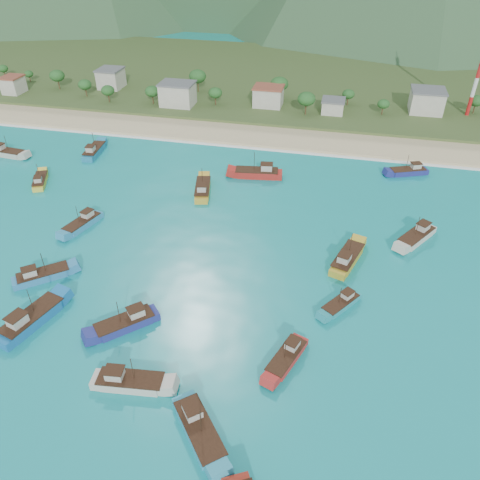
% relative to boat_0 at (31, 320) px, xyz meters
% --- Properties ---
extents(ground, '(600.00, 600.00, 0.00)m').
position_rel_boat_0_xyz_m(ground, '(24.62, 9.98, -0.95)').
color(ground, '#0C7A87').
rests_on(ground, ground).
extents(beach, '(400.00, 18.00, 1.20)m').
position_rel_boat_0_xyz_m(beach, '(24.62, 88.98, -0.95)').
color(beach, beige).
rests_on(beach, ground).
extents(land, '(400.00, 110.00, 2.40)m').
position_rel_boat_0_xyz_m(land, '(24.62, 149.98, -0.95)').
color(land, '#385123').
rests_on(land, ground).
extents(surf_line, '(400.00, 2.50, 0.08)m').
position_rel_boat_0_xyz_m(surf_line, '(24.62, 79.48, -0.95)').
color(surf_line, white).
rests_on(surf_line, ground).
extents(village, '(215.51, 22.77, 7.75)m').
position_rel_boat_0_xyz_m(village, '(37.92, 111.67, 3.96)').
color(village, beige).
rests_on(village, ground).
extents(vegetation, '(275.80, 25.87, 8.87)m').
position_rel_boat_0_xyz_m(vegetation, '(28.14, 113.68, 4.24)').
color(vegetation, '#235623').
rests_on(vegetation, ground).
extents(boat_0, '(6.99, 13.04, 7.39)m').
position_rel_boat_0_xyz_m(boat_0, '(0.00, 0.00, 0.00)').
color(boat_0, '#1566A8').
rests_on(boat_0, ground).
extents(boat_2, '(6.00, 10.01, 5.69)m').
position_rel_boat_0_xyz_m(boat_2, '(43.60, 1.64, -0.31)').
color(boat_2, red).
rests_on(boat_2, ground).
extents(boat_3, '(9.03, 11.16, 6.63)m').
position_rel_boat_0_xyz_m(boat_3, '(66.05, 40.52, -0.14)').
color(boat_3, beige).
rests_on(boat_3, ground).
extents(boat_4, '(10.19, 9.99, 6.51)m').
position_rel_boat_0_xyz_m(boat_4, '(16.03, 2.89, -0.16)').
color(boat_4, navy).
rests_on(boat_4, ground).
extents(boat_7, '(6.82, 12.09, 6.85)m').
position_rel_boat_0_xyz_m(boat_7, '(51.84, 29.18, -0.10)').
color(boat_7, gold).
rests_on(boat_7, ground).
extents(boat_9, '(5.85, 11.94, 6.78)m').
position_rel_boat_0_xyz_m(boat_9, '(15.51, 50.18, -0.11)').
color(boat_9, gold).
rests_on(boat_9, ground).
extents(boat_10, '(11.22, 4.44, 6.45)m').
position_rel_boat_0_xyz_m(boat_10, '(21.53, -8.22, -0.17)').
color(boat_10, beige).
rests_on(boat_10, ground).
extents(boat_11, '(6.43, 9.68, 5.54)m').
position_rel_boat_0_xyz_m(boat_11, '(-26.89, 45.52, -0.34)').
color(boat_11, gold).
rests_on(boat_11, ground).
extents(boat_12, '(4.56, 11.57, 6.66)m').
position_rel_boat_0_xyz_m(boat_12, '(-21.64, 65.12, -0.13)').
color(boat_12, teal).
rests_on(boat_12, ground).
extents(boat_15, '(11.46, 4.31, 6.62)m').
position_rel_boat_0_xyz_m(boat_15, '(-45.61, 58.46, -0.14)').
color(boat_15, '#BBB7A9').
rests_on(boat_15, ground).
extents(boat_20, '(5.67, 10.68, 6.05)m').
position_rel_boat_0_xyz_m(boat_20, '(-6.28, 29.52, -0.24)').
color(boat_20, teal).
rests_on(boat_20, ground).
extents(boat_21, '(12.95, 5.38, 7.42)m').
position_rel_boat_0_xyz_m(boat_21, '(27.31, 61.65, 0.01)').
color(boat_21, '#A8221C').
rests_on(boat_21, ground).
extents(boat_22, '(7.10, 8.57, 5.13)m').
position_rel_boat_0_xyz_m(boat_22, '(51.30, 16.01, -0.41)').
color(boat_22, teal).
rests_on(boat_22, ground).
extents(boat_24, '(10.66, 6.65, 6.07)m').
position_rel_boat_0_xyz_m(boat_24, '(66.32, 72.06, -0.24)').
color(boat_24, navy).
rests_on(boat_24, ground).
extents(boat_25, '(10.11, 11.13, 6.88)m').
position_rel_boat_0_xyz_m(boat_25, '(33.90, -13.49, -0.09)').
color(boat_25, teal).
rests_on(boat_25, ground).
extents(boat_26, '(10.09, 9.17, 6.24)m').
position_rel_boat_0_xyz_m(boat_26, '(-4.89, 11.15, -0.21)').
color(boat_26, teal).
rests_on(boat_26, ground).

